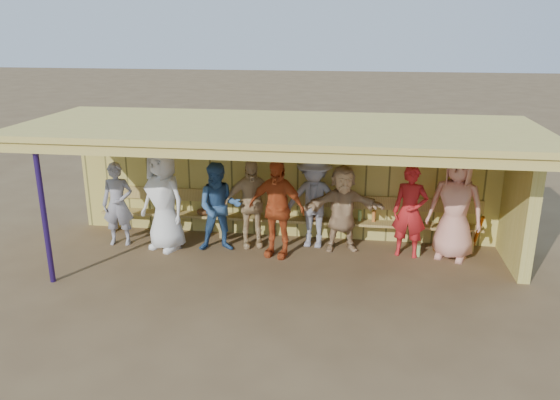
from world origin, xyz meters
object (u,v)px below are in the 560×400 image
object	(u,v)px
player_c	(219,207)
player_d	(276,208)
player_f	(343,208)
bench	(286,213)
player_extra	(251,203)
player_h	(456,206)
player_e	(314,201)
player_g	(410,212)
player_a	(118,204)
player_b	(164,200)

from	to	relation	value
player_c	player_d	world-z (taller)	player_d
player_f	bench	xyz separation A→B (m)	(-1.14, 0.42, -0.30)
player_d	player_extra	bearing A→B (deg)	158.92
player_c	player_h	size ratio (longest dim) A/B	0.86
player_d	player_extra	xyz separation A→B (m)	(-0.55, 0.38, -0.05)
player_e	player_f	bearing A→B (deg)	-3.60
player_c	player_f	bearing A→B (deg)	-3.85
player_d	player_extra	world-z (taller)	player_d
player_g	player_a	bearing A→B (deg)	-167.09
player_extra	player_e	bearing A→B (deg)	-10.10
bench	player_d	bearing A→B (deg)	-93.36
player_b	player_d	bearing A→B (deg)	22.94
player_d	player_f	world-z (taller)	player_d
player_a	player_f	world-z (taller)	player_f
player_a	bench	distance (m)	3.27
player_c	player_b	bearing A→B (deg)	171.98
player_f	player_extra	distance (m)	1.74
player_b	bench	size ratio (longest dim) A/B	0.26
player_b	bench	distance (m)	2.40
player_c	player_d	size ratio (longest dim) A/B	0.93
player_c	player_g	bearing A→B (deg)	-8.41
player_a	player_b	xyz separation A→B (m)	(0.96, -0.09, 0.16)
player_e	player_g	distance (m)	1.79
player_c	player_extra	xyz separation A→B (m)	(0.55, 0.28, 0.01)
player_f	player_a	bearing A→B (deg)	172.86
player_e	bench	xyz separation A→B (m)	(-0.59, 0.32, -0.38)
bench	player_c	bearing A→B (deg)	-146.35
player_f	player_d	bearing A→B (deg)	-171.18
player_e	bench	bearing A→B (deg)	158.04
player_b	player_g	distance (m)	4.58
player_h	player_b	bearing A→B (deg)	-155.73
player_b	player_h	world-z (taller)	player_h
player_e	bench	distance (m)	0.77
player_h	bench	world-z (taller)	player_h
player_c	player_e	bearing A→B (deg)	1.96
player_g	bench	world-z (taller)	player_g
player_h	bench	distance (m)	3.24
player_a	player_e	size ratio (longest dim) A/B	0.90
player_b	player_f	distance (m)	3.37
player_d	player_g	xyz separation A→B (m)	(2.42, 0.34, -0.06)
player_e	player_h	world-z (taller)	player_h
player_d	player_e	world-z (taller)	player_d
player_a	player_extra	world-z (taller)	player_extra
player_g	player_b	bearing A→B (deg)	-165.49
player_g	player_extra	world-z (taller)	player_extra
player_h	player_g	bearing A→B (deg)	-158.09
player_b	player_d	distance (m)	2.15
player_d	player_c	bearing A→B (deg)	-171.44
player_f	player_extra	world-z (taller)	player_extra
player_a	player_extra	distance (m)	2.58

